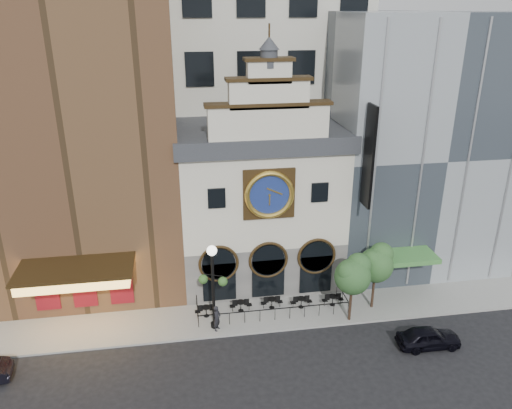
{
  "coord_description": "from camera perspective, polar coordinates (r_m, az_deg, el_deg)",
  "views": [
    {
      "loc": [
        -5.94,
        -27.5,
        20.64
      ],
      "look_at": [
        -0.57,
        6.0,
        6.97
      ],
      "focal_mm": 35.0,
      "sensor_mm": 36.0,
      "label": 1
    }
  ],
  "objects": [
    {
      "name": "bistro_3",
      "position": [
        36.92,
        5.19,
        -11.01
      ],
      "size": [
        1.58,
        0.68,
        0.9
      ],
      "color": "black",
      "rests_on": "sidewalk"
    },
    {
      "name": "retail_building",
      "position": [
        43.29,
        17.28,
        6.92
      ],
      "size": [
        14.0,
        14.4,
        20.0
      ],
      "color": "gray",
      "rests_on": "ground"
    },
    {
      "name": "car_right",
      "position": [
        35.04,
        19.12,
        -14.16
      ],
      "size": [
        4.12,
        1.72,
        1.39
      ],
      "primitive_type": "imported",
      "rotation": [
        0.0,
        0.0,
        1.55
      ],
      "color": "black",
      "rests_on": "ground"
    },
    {
      "name": "bistro_2",
      "position": [
        36.74,
        1.82,
        -11.1
      ],
      "size": [
        1.58,
        0.68,
        0.9
      ],
      "color": "black",
      "rests_on": "sidewalk"
    },
    {
      "name": "tree_left",
      "position": [
        34.51,
        11.05,
        -7.77
      ],
      "size": [
        2.57,
        2.47,
        4.94
      ],
      "color": "#382619",
      "rests_on": "sidewalk"
    },
    {
      "name": "bistro_4",
      "position": [
        37.44,
        8.76,
        -10.68
      ],
      "size": [
        1.58,
        0.68,
        0.9
      ],
      "color": "black",
      "rests_on": "sidewalk"
    },
    {
      "name": "theater_building",
      "position": [
        38.95,
        -19.58,
        8.78
      ],
      "size": [
        14.0,
        15.6,
        25.0
      ],
      "color": "brown",
      "rests_on": "ground"
    },
    {
      "name": "sidewalk",
      "position": [
        36.85,
        1.77,
        -11.99
      ],
      "size": [
        44.0,
        5.0,
        0.15
      ],
      "primitive_type": "cube",
      "color": "gray",
      "rests_on": "ground"
    },
    {
      "name": "ground",
      "position": [
        34.89,
        2.56,
        -14.35
      ],
      "size": [
        120.0,
        120.0,
        0.0
      ],
      "primitive_type": "plane",
      "color": "black",
      "rests_on": "ground"
    },
    {
      "name": "tree_right",
      "position": [
        36.27,
        13.59,
        -6.44
      ],
      "size": [
        2.57,
        2.47,
        4.95
      ],
      "color": "#382619",
      "rests_on": "sidewalk"
    },
    {
      "name": "lamppost",
      "position": [
        33.11,
        -4.96,
        -8.38
      ],
      "size": [
        1.88,
        1.12,
        6.18
      ],
      "rotation": [
        0.0,
        0.0,
        -0.37
      ],
      "color": "black",
      "rests_on": "sidewalk"
    },
    {
      "name": "clock_building",
      "position": [
        38.44,
        0.41,
        0.66
      ],
      "size": [
        12.6,
        8.78,
        18.65
      ],
      "color": "#605E5B",
      "rests_on": "ground"
    },
    {
      "name": "bistro_1",
      "position": [
        36.41,
        -1.75,
        -11.44
      ],
      "size": [
        1.58,
        0.68,
        0.9
      ],
      "color": "black",
      "rests_on": "sidewalk"
    },
    {
      "name": "office_tower",
      "position": [
        47.87,
        -2.12,
        21.16
      ],
      "size": [
        20.0,
        16.0,
        40.0
      ],
      "primitive_type": "cube",
      "color": "beige",
      "rests_on": "ground"
    },
    {
      "name": "cafe_railing",
      "position": [
        36.56,
        1.78,
        -11.31
      ],
      "size": [
        10.6,
        2.6,
        0.9
      ],
      "primitive_type": null,
      "color": "black",
      "rests_on": "sidewalk"
    },
    {
      "name": "bistro_0",
      "position": [
        36.01,
        -5.71,
        -11.97
      ],
      "size": [
        1.58,
        0.68,
        0.9
      ],
      "color": "black",
      "rests_on": "sidewalk"
    },
    {
      "name": "pedestrian",
      "position": [
        34.39,
        -4.48,
        -12.82
      ],
      "size": [
        0.74,
        0.8,
        1.85
      ],
      "primitive_type": "imported",
      "rotation": [
        0.0,
        0.0,
        1.0
      ],
      "color": "black",
      "rests_on": "sidewalk"
    }
  ]
}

